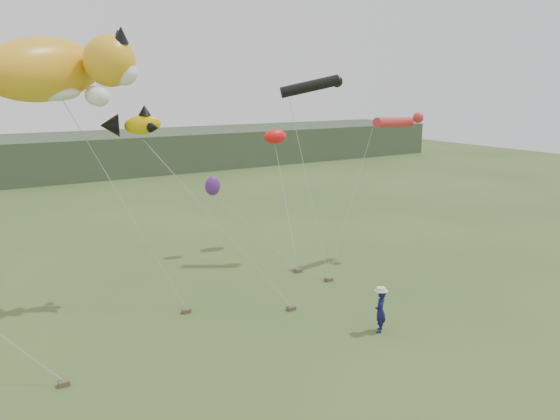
{
  "coord_description": "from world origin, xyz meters",
  "views": [
    {
      "loc": [
        -11.31,
        -14.19,
        9.01
      ],
      "look_at": [
        -0.54,
        3.0,
        4.38
      ],
      "focal_mm": 35.0,
      "sensor_mm": 36.0,
      "label": 1
    }
  ],
  "objects": [
    {
      "name": "cat_kite",
      "position": [
        -6.97,
        8.97,
        9.67
      ],
      "size": [
        7.23,
        4.96,
        3.13
      ],
      "color": "gold",
      "rests_on": "ground"
    },
    {
      "name": "misc_kites",
      "position": [
        3.27,
        11.91,
        5.34
      ],
      "size": [
        4.97,
        0.81,
        3.38
      ],
      "color": "red",
      "rests_on": "ground"
    },
    {
      "name": "tube_kites",
      "position": [
        6.74,
        7.73,
        8.23
      ],
      "size": [
        6.59,
        4.06,
        2.69
      ],
      "color": "black",
      "rests_on": "ground"
    },
    {
      "name": "fish_kite",
      "position": [
        -4.61,
        7.9,
        7.49
      ],
      "size": [
        2.55,
        1.68,
        1.26
      ],
      "color": "#DFB207",
      "rests_on": "ground"
    },
    {
      "name": "festival_attendant",
      "position": [
        1.93,
        -0.11,
        0.83
      ],
      "size": [
        0.71,
        0.7,
        1.65
      ],
      "primitive_type": "imported",
      "rotation": [
        0.0,
        0.0,
        3.89
      ],
      "color": "#111341",
      "rests_on": "ground"
    },
    {
      "name": "ground",
      "position": [
        0.0,
        0.0,
        0.0
      ],
      "size": [
        120.0,
        120.0,
        0.0
      ],
      "primitive_type": "plane",
      "color": "#385123",
      "rests_on": "ground"
    },
    {
      "name": "headland",
      "position": [
        -3.11,
        44.69,
        1.92
      ],
      "size": [
        90.0,
        13.0,
        4.0
      ],
      "color": "#2D3D28",
      "rests_on": "ground"
    },
    {
      "name": "sandbag_anchors",
      "position": [
        -1.12,
        4.63,
        0.08
      ],
      "size": [
        12.8,
        5.14,
        0.17
      ],
      "color": "brown",
      "rests_on": "ground"
    }
  ]
}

